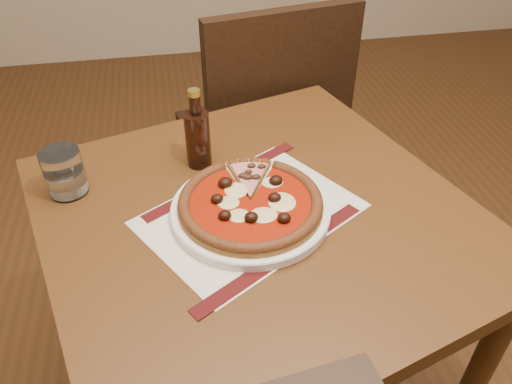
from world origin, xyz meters
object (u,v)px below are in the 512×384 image
plate (251,210)px  pizza (251,202)px  chair_far (266,127)px  water_glass (64,172)px  bottle (198,137)px  table (258,247)px

plate → pizza: size_ratio=1.11×
chair_far → plate: 0.70m
plate → water_glass: bearing=158.2°
pizza → bottle: 0.21m
table → chair_far: (0.15, 0.64, -0.10)m
chair_far → pizza: (-0.17, -0.65, 0.23)m
chair_far → bottle: bearing=50.5°
table → water_glass: water_glass is taller
table → chair_far: chair_far is taller
chair_far → pizza: size_ratio=3.46×
pizza → plate: bearing=82.8°
chair_far → pizza: bearing=64.3°
water_glass → bottle: (0.27, 0.05, 0.02)m
plate → water_glass: water_glass is taller
pizza → water_glass: bearing=158.2°
chair_far → bottle: (-0.25, -0.46, 0.27)m
plate → pizza: pizza is taller
pizza → bottle: size_ratio=1.55×
chair_far → plate: chair_far is taller
water_glass → bottle: 0.28m
table → pizza: size_ratio=3.60×
table → bottle: (-0.10, 0.18, 0.17)m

